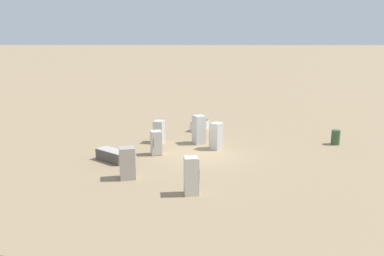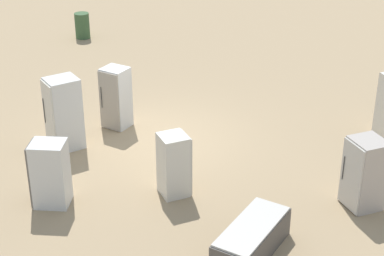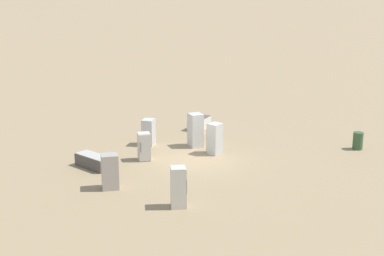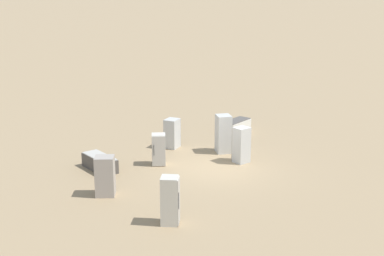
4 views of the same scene
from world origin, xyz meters
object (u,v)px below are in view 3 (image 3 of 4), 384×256
(discarded_fridge_1, at_px, (199,123))
(discarded_fridge_6, at_px, (178,187))
(rusty_barrel, at_px, (358,141))
(discarded_fridge_5, at_px, (110,171))
(discarded_fridge_3, at_px, (149,132))
(discarded_fridge_7, at_px, (93,161))
(discarded_fridge_0, at_px, (215,139))
(discarded_fridge_4, at_px, (144,147))
(discarded_fridge_2, at_px, (195,130))

(discarded_fridge_1, distance_m, discarded_fridge_6, 11.96)
(rusty_barrel, bearing_deg, discarded_fridge_6, -137.25)
(discarded_fridge_5, distance_m, discarded_fridge_6, 3.61)
(discarded_fridge_3, xyz_separation_m, rusty_barrel, (11.29, -0.08, -0.26))
(discarded_fridge_6, height_order, discarded_fridge_7, discarded_fridge_6)
(discarded_fridge_0, xyz_separation_m, discarded_fridge_7, (-5.80, -2.53, -0.50))
(discarded_fridge_0, distance_m, discarded_fridge_1, 5.12)
(discarded_fridge_0, bearing_deg, discarded_fridge_4, 146.55)
(discarded_fridge_3, relative_size, discarded_fridge_7, 0.73)
(discarded_fridge_1, relative_size, rusty_barrel, 2.08)
(discarded_fridge_7, bearing_deg, rusty_barrel, -37.14)
(discarded_fridge_2, bearing_deg, discarded_fridge_0, -76.07)
(discarded_fridge_3, bearing_deg, discarded_fridge_1, 64.91)
(discarded_fridge_2, relative_size, discarded_fridge_4, 1.29)
(discarded_fridge_5, bearing_deg, discarded_fridge_6, -45.71)
(discarded_fridge_1, xyz_separation_m, discarded_fridge_6, (-0.21, -11.95, 0.51))
(discarded_fridge_2, bearing_deg, discarded_fridge_3, 151.06)
(discarded_fridge_4, relative_size, discarded_fridge_5, 0.91)
(discarded_fridge_3, relative_size, discarded_fridge_5, 0.93)
(discarded_fridge_2, distance_m, discarded_fridge_5, 7.23)
(discarded_fridge_7, distance_m, rusty_barrel, 13.97)
(discarded_fridge_0, bearing_deg, discarded_fridge_7, 150.47)
(discarded_fridge_1, xyz_separation_m, discarded_fridge_3, (-2.59, -3.62, 0.39))
(discarded_fridge_1, bearing_deg, discarded_fridge_3, -101.81)
(discarded_fridge_3, distance_m, discarded_fridge_7, 4.47)
(discarded_fridge_6, xyz_separation_m, rusty_barrel, (8.92, 8.24, -0.37))
(discarded_fridge_1, xyz_separation_m, discarded_fridge_4, (-2.45, -6.25, 0.38))
(discarded_fridge_0, relative_size, discarded_fridge_3, 1.13)
(discarded_fridge_1, height_order, discarded_fridge_7, discarded_fridge_1)
(discarded_fridge_1, height_order, discarded_fridge_6, discarded_fridge_6)
(discarded_fridge_2, height_order, discarded_fridge_5, discarded_fridge_2)
(discarded_fridge_0, height_order, discarded_fridge_4, discarded_fridge_0)
(discarded_fridge_0, relative_size, discarded_fridge_1, 0.84)
(discarded_fridge_0, distance_m, discarded_fridge_4, 3.73)
(rusty_barrel, bearing_deg, discarded_fridge_1, 156.93)
(discarded_fridge_2, distance_m, discarded_fridge_6, 8.22)
(discarded_fridge_3, relative_size, discarded_fridge_4, 1.02)
(discarded_fridge_3, distance_m, rusty_barrel, 11.29)
(discarded_fridge_5, xyz_separation_m, discarded_fridge_7, (-1.40, 2.62, -0.46))
(discarded_fridge_0, bearing_deg, discarded_fridge_6, -153.53)
(discarded_fridge_0, relative_size, discarded_fridge_2, 0.89)
(discarded_fridge_1, relative_size, discarded_fridge_6, 1.16)
(discarded_fridge_2, xyz_separation_m, discarded_fridge_3, (-2.58, 0.11, -0.19))
(discarded_fridge_2, xyz_separation_m, rusty_barrel, (8.72, 0.02, -0.45))
(discarded_fridge_0, relative_size, discarded_fridge_4, 1.16)
(discarded_fridge_3, xyz_separation_m, discarded_fridge_6, (2.38, -8.32, 0.11))
(discarded_fridge_1, bearing_deg, discarded_fridge_2, -66.45)
(discarded_fridge_3, height_order, discarded_fridge_6, discarded_fridge_6)
(discarded_fridge_2, relative_size, discarded_fridge_6, 1.09)
(discarded_fridge_3, xyz_separation_m, discarded_fridge_4, (0.14, -2.62, -0.02))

